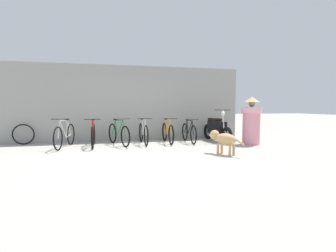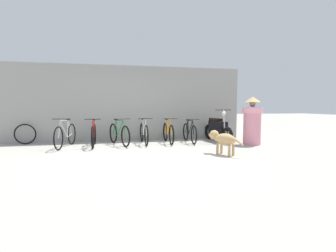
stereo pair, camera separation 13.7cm
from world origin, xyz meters
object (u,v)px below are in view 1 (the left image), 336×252
at_px(bicycle_0, 65,135).
at_px(spare_tire_left, 23,134).
at_px(bicycle_1, 93,135).
at_px(bicycle_4, 168,133).
at_px(stray_dog, 223,139).
at_px(person_in_robes, 251,121).
at_px(bicycle_5, 189,132).
at_px(motorcycle, 217,129).
at_px(bicycle_3, 143,133).
at_px(bicycle_2, 119,134).

distance_m(bicycle_0, spare_tire_left, 1.64).
bearing_deg(bicycle_1, bicycle_4, 95.72).
relative_size(bicycle_4, stray_dog, 1.65).
relative_size(bicycle_0, person_in_robes, 1.14).
relative_size(bicycle_5, spare_tire_left, 2.44).
distance_m(bicycle_0, bicycle_1, 0.82).
height_order(bicycle_1, motorcycle, motorcycle).
height_order(bicycle_0, bicycle_3, bicycle_0).
bearing_deg(stray_dog, bicycle_1, 29.57).
distance_m(bicycle_2, stray_dog, 3.39).
distance_m(bicycle_4, person_in_robes, 2.75).
bearing_deg(bicycle_4, person_in_robes, 69.56).
height_order(bicycle_1, person_in_robes, person_in_robes).
xyz_separation_m(bicycle_0, bicycle_5, (3.96, 0.18, -0.03)).
distance_m(bicycle_0, bicycle_4, 3.23).
bearing_deg(spare_tire_left, person_in_robes, -13.16).
bearing_deg(bicycle_0, bicycle_2, 105.41).
bearing_deg(bicycle_0, bicycle_3, 106.46).
xyz_separation_m(bicycle_2, spare_tire_left, (-2.96, 0.79, -0.02)).
height_order(bicycle_3, spare_tire_left, bicycle_3).
xyz_separation_m(motorcycle, stray_dog, (-0.87, -2.33, -0.04)).
height_order(bicycle_1, bicycle_5, bicycle_1).
distance_m(motorcycle, stray_dog, 2.49).
height_order(bicycle_2, spare_tire_left, bicycle_2).
bearing_deg(stray_dog, person_in_robes, -76.88).
relative_size(motorcycle, stray_dog, 1.92).
xyz_separation_m(bicycle_4, motorcycle, (1.76, -0.05, 0.10)).
xyz_separation_m(bicycle_0, bicycle_1, (0.82, -0.01, -0.01)).
bearing_deg(bicycle_3, bicycle_0, -85.51).
distance_m(bicycle_0, stray_dog, 4.64).
bearing_deg(bicycle_1, bicycle_2, 99.26).
xyz_separation_m(bicycle_2, person_in_robes, (4.17, -0.88, 0.41)).
relative_size(motorcycle, spare_tire_left, 2.85).
height_order(bicycle_5, person_in_robes, person_in_robes).
bearing_deg(spare_tire_left, bicycle_5, -7.73).
relative_size(motorcycle, person_in_robes, 1.24).
distance_m(bicycle_5, spare_tire_left, 5.38).
bearing_deg(bicycle_0, bicycle_4, 105.21).
height_order(bicycle_0, bicycle_2, bicycle_0).
bearing_deg(bicycle_4, stray_dog, 21.13).
bearing_deg(bicycle_0, spare_tire_left, -112.10).
xyz_separation_m(bicycle_2, bicycle_5, (2.37, 0.07, -0.01)).
height_order(bicycle_4, motorcycle, motorcycle).
xyz_separation_m(bicycle_5, stray_dog, (0.15, -2.34, 0.07)).
xyz_separation_m(bicycle_3, bicycle_5, (1.56, -0.03, -0.02)).
height_order(bicycle_0, bicycle_1, bicycle_0).
bearing_deg(bicycle_1, spare_tire_left, -112.33).
distance_m(bicycle_3, bicycle_4, 0.82).
height_order(stray_dog, person_in_robes, person_in_robes).
height_order(bicycle_0, person_in_robes, person_in_robes).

